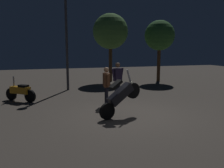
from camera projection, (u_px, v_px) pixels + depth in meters
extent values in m
plane|color=#4C443D|center=(132.00, 115.00, 8.19)|extent=(40.00, 40.00, 0.00)
cylinder|color=black|center=(107.00, 111.00, 7.67)|extent=(0.56, 0.27, 0.56)
cylinder|color=black|center=(133.00, 91.00, 8.20)|extent=(0.56, 0.27, 0.56)
cube|color=black|center=(121.00, 94.00, 7.90)|extent=(1.01, 0.58, 0.76)
cube|color=black|center=(116.00, 85.00, 7.73)|extent=(0.48, 0.36, 0.32)
cylinder|color=gray|center=(129.00, 76.00, 8.00)|extent=(0.21, 0.12, 0.44)
sphere|color=#F2EABF|center=(131.00, 83.00, 8.10)|extent=(0.12, 0.12, 0.12)
cylinder|color=black|center=(30.00, 96.00, 10.10)|extent=(0.49, 0.44, 0.56)
cylinder|color=black|center=(11.00, 94.00, 10.53)|extent=(0.49, 0.44, 0.56)
cube|color=orange|center=(20.00, 90.00, 10.28)|extent=(0.92, 0.85, 0.30)
cube|color=black|center=(23.00, 86.00, 10.17)|extent=(0.49, 0.47, 0.10)
cylinder|color=gray|center=(14.00, 81.00, 10.36)|extent=(0.08, 0.08, 0.45)
sphere|color=#F2EABF|center=(13.00, 88.00, 10.45)|extent=(0.12, 0.12, 0.12)
cylinder|color=black|center=(107.00, 96.00, 9.57)|extent=(0.12, 0.12, 0.77)
cylinder|color=black|center=(106.00, 95.00, 9.72)|extent=(0.12, 0.12, 0.77)
cube|color=#59331E|center=(106.00, 80.00, 9.55)|extent=(0.26, 0.37, 0.57)
sphere|color=#9E7251|center=(106.00, 70.00, 9.48)|extent=(0.21, 0.21, 0.21)
cylinder|color=#59331E|center=(108.00, 80.00, 9.31)|extent=(0.10, 0.18, 0.52)
cylinder|color=#59331E|center=(105.00, 79.00, 9.77)|extent=(0.10, 0.18, 0.52)
cylinder|color=black|center=(116.00, 90.00, 10.93)|extent=(0.12, 0.12, 0.82)
cylinder|color=black|center=(119.00, 89.00, 11.02)|extent=(0.12, 0.12, 0.82)
cube|color=#261E38|center=(118.00, 75.00, 10.86)|extent=(0.41, 0.33, 0.61)
sphere|color=brown|center=(118.00, 65.00, 10.80)|extent=(0.23, 0.23, 0.23)
cylinder|color=#261E38|center=(113.00, 74.00, 10.73)|extent=(0.20, 0.14, 0.56)
cylinder|color=#261E38|center=(122.00, 74.00, 10.99)|extent=(0.20, 0.14, 0.56)
cylinder|color=#38383D|center=(67.00, 43.00, 12.79)|extent=(0.14, 0.14, 5.27)
cylinder|color=#4C331E|center=(159.00, 64.00, 16.49)|extent=(0.24, 0.24, 2.50)
sphere|color=#336B2D|center=(160.00, 35.00, 16.19)|extent=(2.09, 2.09, 2.09)
cylinder|color=#4C331E|center=(110.00, 63.00, 16.38)|extent=(0.24, 0.24, 2.65)
sphere|color=#477A38|center=(110.00, 31.00, 16.05)|extent=(2.44, 2.44, 2.44)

